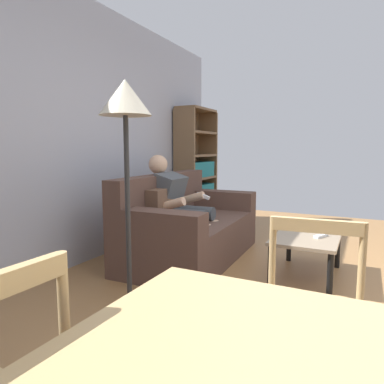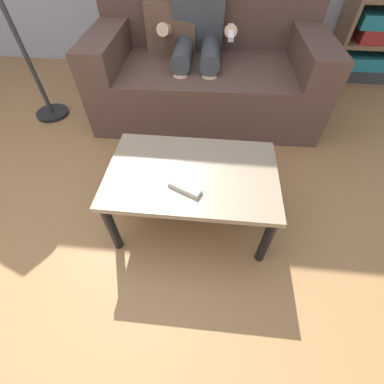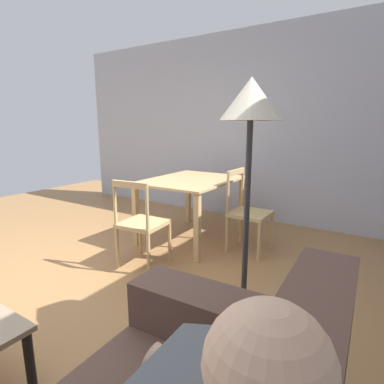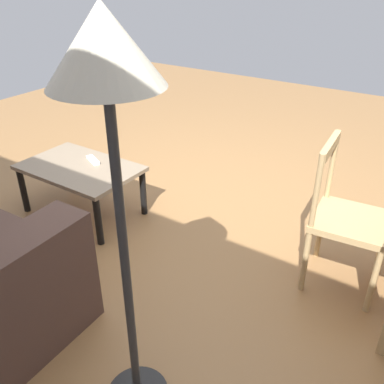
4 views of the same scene
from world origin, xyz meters
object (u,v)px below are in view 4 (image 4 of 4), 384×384
floor_lamp (108,96)px  coffee_table (80,173)px  dining_chair_facing_couch (346,219)px  tv_remote (93,160)px

floor_lamp → coffee_table: bearing=-36.2°
coffee_table → dining_chair_facing_couch: dining_chair_facing_couch is taller
coffee_table → floor_lamp: size_ratio=0.53×
coffee_table → tv_remote: bearing=-101.6°
tv_remote → dining_chair_facing_couch: (-1.88, -0.17, 0.03)m
tv_remote → coffee_table: bearing=13.4°
coffee_table → tv_remote: size_ratio=5.25×
coffee_table → tv_remote: tv_remote is taller
dining_chair_facing_couch → floor_lamp: floor_lamp is taller
coffee_table → floor_lamp: 2.03m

